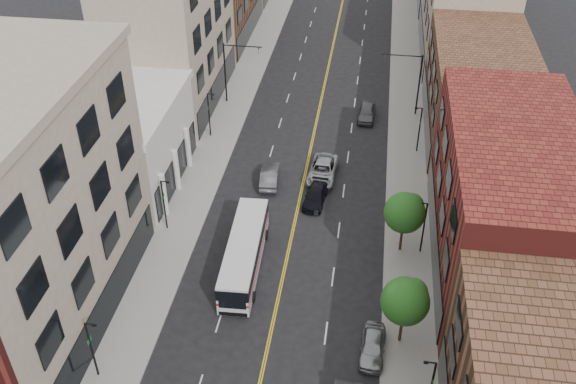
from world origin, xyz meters
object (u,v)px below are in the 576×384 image
at_px(car_lane_c, 367,112).
at_px(car_lane_b, 323,170).
at_px(city_bus, 244,252).
at_px(car_lane_a, 316,196).
at_px(car_lane_behind, 270,176).
at_px(car_parked_far, 373,346).

bearing_deg(car_lane_c, car_lane_b, -104.78).
bearing_deg(car_lane_c, city_bus, -106.25).
bearing_deg(city_bus, car_lane_c, 69.46).
bearing_deg(car_lane_c, car_lane_a, -101.47).
height_order(city_bus, car_lane_c, city_bus).
relative_size(city_bus, car_lane_behind, 2.39).
height_order(city_bus, car_lane_a, city_bus).
xyz_separation_m(car_parked_far, car_lane_a, (-5.90, 17.23, -0.06)).
relative_size(car_lane_behind, car_lane_b, 0.83).
xyz_separation_m(city_bus, car_lane_b, (4.96, 13.91, -0.89)).
height_order(city_bus, car_lane_b, city_bus).
bearing_deg(car_lane_behind, car_lane_a, 146.96).
relative_size(car_lane_behind, car_lane_c, 1.03).
xyz_separation_m(car_parked_far, car_lane_b, (-5.67, 21.40, 0.07)).
relative_size(city_bus, car_lane_b, 1.98).
bearing_deg(car_lane_behind, city_bus, 85.09).
distance_m(city_bus, car_lane_c, 27.76).
distance_m(car_parked_far, car_lane_a, 18.22).
distance_m(car_parked_far, car_lane_behind, 22.45).
bearing_deg(car_lane_b, car_lane_a, -89.92).
distance_m(city_bus, car_lane_a, 10.88).
xyz_separation_m(car_lane_behind, car_lane_a, (4.74, -2.53, -0.12)).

